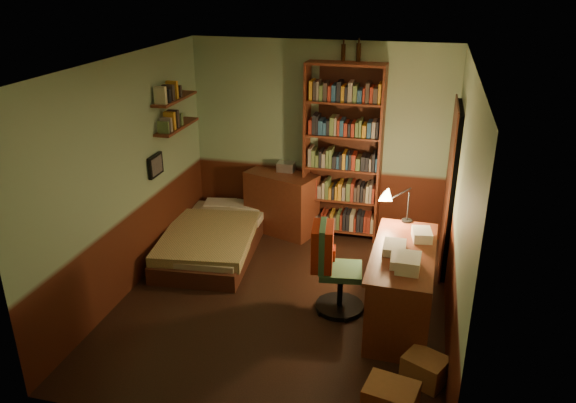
% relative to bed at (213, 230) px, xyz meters
% --- Properties ---
extents(floor, '(3.50, 4.00, 0.02)m').
position_rel_bed_xyz_m(floor, '(1.18, -0.97, -0.30)').
color(floor, black).
rests_on(floor, ground).
extents(ceiling, '(3.50, 4.00, 0.02)m').
position_rel_bed_xyz_m(ceiling, '(1.18, -0.97, 2.32)').
color(ceiling, silver).
rests_on(ceiling, wall_back).
extents(wall_back, '(3.50, 0.02, 2.60)m').
position_rel_bed_xyz_m(wall_back, '(1.18, 1.04, 1.01)').
color(wall_back, gray).
rests_on(wall_back, ground).
extents(wall_left, '(0.02, 4.00, 2.60)m').
position_rel_bed_xyz_m(wall_left, '(-0.58, -0.97, 1.01)').
color(wall_left, gray).
rests_on(wall_left, ground).
extents(wall_right, '(0.02, 4.00, 2.60)m').
position_rel_bed_xyz_m(wall_right, '(2.94, -0.97, 1.01)').
color(wall_right, gray).
rests_on(wall_right, ground).
extents(wall_front, '(3.50, 0.02, 2.60)m').
position_rel_bed_xyz_m(wall_front, '(1.18, -2.98, 1.01)').
color(wall_front, gray).
rests_on(wall_front, ground).
extents(doorway, '(0.06, 0.90, 2.00)m').
position_rel_bed_xyz_m(doorway, '(2.90, 0.33, 0.71)').
color(doorway, black).
rests_on(doorway, ground).
extents(door_trim, '(0.02, 0.98, 2.08)m').
position_rel_bed_xyz_m(door_trim, '(2.86, 0.33, 0.71)').
color(door_trim, '#3E1D13').
rests_on(door_trim, ground).
extents(bed, '(1.21, 2.03, 0.58)m').
position_rel_bed_xyz_m(bed, '(0.00, 0.00, 0.00)').
color(bed, olive).
rests_on(bed, ground).
extents(dresser, '(1.06, 0.77, 0.85)m').
position_rel_bed_xyz_m(dresser, '(0.70, 0.79, 0.13)').
color(dresser, '#5B2817').
rests_on(dresser, ground).
extents(mini_stereo, '(0.23, 0.18, 0.12)m').
position_rel_bed_xyz_m(mini_stereo, '(0.74, 0.92, 0.62)').
color(mini_stereo, '#B2B2B7').
rests_on(mini_stereo, dresser).
extents(bookshelf, '(1.02, 0.35, 2.35)m').
position_rel_bed_xyz_m(bookshelf, '(1.52, 0.88, 0.88)').
color(bookshelf, '#5B2817').
rests_on(bookshelf, ground).
extents(bottle_left, '(0.07, 0.07, 0.21)m').
position_rel_bed_xyz_m(bottle_left, '(1.46, 0.99, 2.16)').
color(bottle_left, black).
rests_on(bottle_left, bookshelf).
extents(bottle_right, '(0.07, 0.07, 0.22)m').
position_rel_bed_xyz_m(bottle_right, '(1.65, 0.99, 2.17)').
color(bottle_right, black).
rests_on(bottle_right, bookshelf).
extents(desk, '(0.66, 1.52, 0.80)m').
position_rel_bed_xyz_m(desk, '(2.45, -0.99, 0.11)').
color(desk, '#5B2817').
rests_on(desk, ground).
extents(paper_stack, '(0.23, 0.29, 0.10)m').
position_rel_bed_xyz_m(paper_stack, '(2.61, -0.68, 0.56)').
color(paper_stack, silver).
rests_on(paper_stack, desk).
extents(desk_lamp, '(0.19, 0.19, 0.53)m').
position_rel_bed_xyz_m(desk_lamp, '(2.44, -0.27, 0.78)').
color(desk_lamp, black).
rests_on(desk_lamp, desk).
extents(office_chair, '(0.47, 0.43, 0.85)m').
position_rel_bed_xyz_m(office_chair, '(1.82, -0.97, 0.14)').
color(office_chair, '#365F3E').
rests_on(office_chair, ground).
extents(red_jacket, '(0.34, 0.45, 0.47)m').
position_rel_bed_xyz_m(red_jacket, '(1.80, -1.10, 0.80)').
color(red_jacket, '#A52912').
rests_on(red_jacket, office_chair).
extents(wall_shelf_lower, '(0.20, 0.90, 0.03)m').
position_rel_bed_xyz_m(wall_shelf_lower, '(-0.46, 0.13, 1.31)').
color(wall_shelf_lower, '#5B2817').
rests_on(wall_shelf_lower, wall_left).
extents(wall_shelf_upper, '(0.20, 0.90, 0.03)m').
position_rel_bed_xyz_m(wall_shelf_upper, '(-0.46, 0.13, 1.66)').
color(wall_shelf_upper, '#5B2817').
rests_on(wall_shelf_upper, wall_left).
extents(framed_picture, '(0.04, 0.32, 0.26)m').
position_rel_bed_xyz_m(framed_picture, '(-0.54, -0.37, 0.96)').
color(framed_picture, black).
rests_on(framed_picture, wall_left).
extents(cardboard_box_a, '(0.47, 0.41, 0.31)m').
position_rel_bed_xyz_m(cardboard_box_a, '(2.47, -2.44, -0.13)').
color(cardboard_box_a, '#A2693D').
rests_on(cardboard_box_a, ground).
extents(cardboard_box_b, '(0.45, 0.42, 0.25)m').
position_rel_bed_xyz_m(cardboard_box_b, '(2.74, -1.92, -0.16)').
color(cardboard_box_b, '#A2693D').
rests_on(cardboard_box_b, ground).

